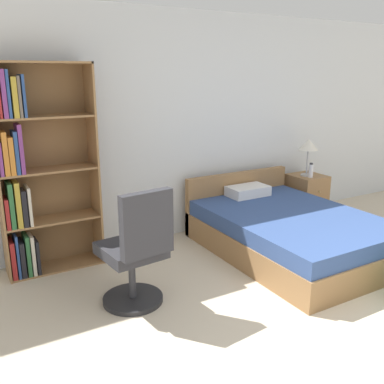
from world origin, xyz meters
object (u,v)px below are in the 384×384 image
Objects in this scene: table_lamp at (308,146)px; bed at (287,231)px; office_chair at (137,253)px; nightstand at (306,196)px; water_bottle at (311,171)px; bookshelf at (32,173)px.

bed is at bearing -142.97° from table_lamp.
office_chair is 3.08m from nightstand.
water_bottle reaches higher than nightstand.
table_lamp is 0.32m from water_bottle.
bed is (2.45, -0.86, -0.77)m from bookshelf.
bookshelf reaches higher than office_chair.
nightstand is at bearing 19.25° from office_chair.
water_bottle is at bearing 17.64° from office_chair.
office_chair is 1.78× the size of nightstand.
nightstand is at bearing 36.47° from bed.
bed reaches higher than nightstand.
bed is at bearing 7.85° from office_chair.
nightstand is (1.02, 0.75, 0.06)m from bed.
nightstand is at bearing 60.72° from water_bottle.
bookshelf is at bearing 178.30° from nightstand.
bed is 4.23× the size of table_lamp.
water_bottle is (-0.02, -0.10, -0.30)m from table_lamp.
nightstand is 0.69m from table_lamp.
bookshelf is 10.37× the size of water_bottle.
water_bottle is (-0.06, -0.11, 0.39)m from nightstand.
water_bottle reaches higher than bed.
bed is 1.27m from nightstand.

